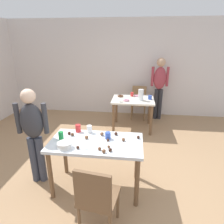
{
  "coord_description": "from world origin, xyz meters",
  "views": [
    {
      "loc": [
        0.43,
        -2.31,
        2.02
      ],
      "look_at": [
        0.06,
        0.73,
        0.9
      ],
      "focal_mm": 31.19,
      "sensor_mm": 36.0,
      "label": 1
    }
  ],
  "objects_px": {
    "mixing_bowl": "(65,145)",
    "soda_can": "(61,136)",
    "dining_table_far": "(133,103)",
    "pitcher_far": "(141,95)",
    "dining_table_near": "(96,148)",
    "chair_far_table": "(139,100)",
    "person_girl_near": "(33,129)",
    "person_adult_far": "(159,83)",
    "chair_near_table": "(97,197)"
  },
  "relations": [
    {
      "from": "mixing_bowl",
      "to": "pitcher_far",
      "type": "height_order",
      "value": "pitcher_far"
    },
    {
      "from": "chair_far_table",
      "to": "dining_table_near",
      "type": "bearing_deg",
      "value": -101.83
    },
    {
      "from": "chair_far_table",
      "to": "person_adult_far",
      "type": "height_order",
      "value": "person_adult_far"
    },
    {
      "from": "chair_far_table",
      "to": "person_adult_far",
      "type": "relative_size",
      "value": 0.53
    },
    {
      "from": "dining_table_far",
      "to": "pitcher_far",
      "type": "xyz_separation_m",
      "value": [
        0.17,
        -0.1,
        0.24
      ]
    },
    {
      "from": "dining_table_far",
      "to": "chair_far_table",
      "type": "bearing_deg",
      "value": 78.62
    },
    {
      "from": "dining_table_near",
      "to": "mixing_bowl",
      "type": "xyz_separation_m",
      "value": [
        -0.36,
        -0.21,
        0.14
      ]
    },
    {
      "from": "chair_near_table",
      "to": "person_adult_far",
      "type": "relative_size",
      "value": 0.53
    },
    {
      "from": "dining_table_near",
      "to": "person_adult_far",
      "type": "relative_size",
      "value": 0.77
    },
    {
      "from": "dining_table_far",
      "to": "mixing_bowl",
      "type": "distance_m",
      "value": 2.48
    },
    {
      "from": "chair_near_table",
      "to": "pitcher_far",
      "type": "xyz_separation_m",
      "value": [
        0.48,
        2.74,
        0.38
      ]
    },
    {
      "from": "person_adult_far",
      "to": "soda_can",
      "type": "bearing_deg",
      "value": -118.93
    },
    {
      "from": "dining_table_near",
      "to": "dining_table_far",
      "type": "bearing_deg",
      "value": 78.02
    },
    {
      "from": "dining_table_near",
      "to": "dining_table_far",
      "type": "distance_m",
      "value": 2.18
    },
    {
      "from": "dining_table_far",
      "to": "pitcher_far",
      "type": "distance_m",
      "value": 0.31
    },
    {
      "from": "pitcher_far",
      "to": "soda_can",
      "type": "bearing_deg",
      "value": -118.19
    },
    {
      "from": "dining_table_near",
      "to": "mixing_bowl",
      "type": "height_order",
      "value": "mixing_bowl"
    },
    {
      "from": "soda_can",
      "to": "person_adult_far",
      "type": "bearing_deg",
      "value": 61.07
    },
    {
      "from": "chair_near_table",
      "to": "chair_far_table",
      "type": "xyz_separation_m",
      "value": [
        0.46,
        3.6,
        0.0
      ]
    },
    {
      "from": "dining_table_far",
      "to": "person_girl_near",
      "type": "xyz_separation_m",
      "value": [
        -1.36,
        -2.09,
        0.22
      ]
    },
    {
      "from": "chair_near_table",
      "to": "chair_far_table",
      "type": "height_order",
      "value": "same"
    },
    {
      "from": "dining_table_far",
      "to": "chair_near_table",
      "type": "relative_size",
      "value": 1.11
    },
    {
      "from": "pitcher_far",
      "to": "person_girl_near",
      "type": "bearing_deg",
      "value": -127.62
    },
    {
      "from": "soda_can",
      "to": "pitcher_far",
      "type": "distance_m",
      "value": 2.33
    },
    {
      "from": "chair_far_table",
      "to": "person_girl_near",
      "type": "bearing_deg",
      "value": -118.0
    },
    {
      "from": "dining_table_near",
      "to": "chair_far_table",
      "type": "height_order",
      "value": "chair_far_table"
    },
    {
      "from": "person_girl_near",
      "to": "dining_table_far",
      "type": "bearing_deg",
      "value": 56.94
    },
    {
      "from": "person_girl_near",
      "to": "mixing_bowl",
      "type": "relative_size",
      "value": 7.75
    },
    {
      "from": "chair_far_table",
      "to": "pitcher_far",
      "type": "xyz_separation_m",
      "value": [
        0.02,
        -0.85,
        0.38
      ]
    },
    {
      "from": "chair_far_table",
      "to": "mixing_bowl",
      "type": "height_order",
      "value": "chair_far_table"
    },
    {
      "from": "dining_table_near",
      "to": "mixing_bowl",
      "type": "distance_m",
      "value": 0.44
    },
    {
      "from": "pitcher_far",
      "to": "person_adult_far",
      "type": "bearing_deg",
      "value": 59.28
    },
    {
      "from": "mixing_bowl",
      "to": "soda_can",
      "type": "xyz_separation_m",
      "value": [
        -0.12,
        0.19,
        0.02
      ]
    },
    {
      "from": "chair_far_table",
      "to": "person_adult_far",
      "type": "xyz_separation_m",
      "value": [
        0.51,
        -0.03,
        0.49
      ]
    },
    {
      "from": "chair_far_table",
      "to": "person_adult_far",
      "type": "distance_m",
      "value": 0.71
    },
    {
      "from": "person_adult_far",
      "to": "mixing_bowl",
      "type": "relative_size",
      "value": 8.8
    },
    {
      "from": "chair_near_table",
      "to": "soda_can",
      "type": "relative_size",
      "value": 7.13
    },
    {
      "from": "person_adult_far",
      "to": "person_girl_near",
      "type": "bearing_deg",
      "value": -125.71
    },
    {
      "from": "chair_near_table",
      "to": "pitcher_far",
      "type": "distance_m",
      "value": 2.81
    },
    {
      "from": "person_girl_near",
      "to": "mixing_bowl",
      "type": "height_order",
      "value": "person_girl_near"
    },
    {
      "from": "chair_far_table",
      "to": "person_adult_far",
      "type": "bearing_deg",
      "value": -3.15
    },
    {
      "from": "dining_table_far",
      "to": "person_girl_near",
      "type": "relative_size",
      "value": 0.67
    },
    {
      "from": "dining_table_near",
      "to": "dining_table_far",
      "type": "relative_size",
      "value": 1.3
    },
    {
      "from": "dining_table_far",
      "to": "pitcher_far",
      "type": "height_order",
      "value": "pitcher_far"
    },
    {
      "from": "chair_near_table",
      "to": "soda_can",
      "type": "bearing_deg",
      "value": 131.79
    },
    {
      "from": "soda_can",
      "to": "pitcher_far",
      "type": "height_order",
      "value": "pitcher_far"
    },
    {
      "from": "chair_near_table",
      "to": "person_girl_near",
      "type": "relative_size",
      "value": 0.61
    },
    {
      "from": "chair_near_table",
      "to": "person_adult_far",
      "type": "height_order",
      "value": "person_adult_far"
    },
    {
      "from": "chair_far_table",
      "to": "soda_can",
      "type": "bearing_deg",
      "value": -110.38
    },
    {
      "from": "dining_table_far",
      "to": "chair_far_table",
      "type": "relative_size",
      "value": 1.11
    }
  ]
}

